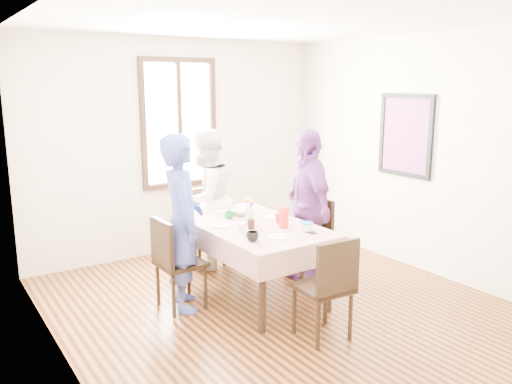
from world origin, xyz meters
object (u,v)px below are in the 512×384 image
Objects in this scene: chair_near at (323,287)px; person_right at (306,206)px; chair_right at (307,240)px; person_left at (181,223)px; dining_table at (253,260)px; chair_left at (181,263)px; chair_far at (204,229)px; person_far at (204,199)px.

person_right reaches higher than chair_near.
person_left is (-1.46, 0.10, 0.40)m from chair_right.
dining_table is 1.72× the size of chair_left.
dining_table is 0.86m from person_right.
dining_table is 1.08m from chair_near.
chair_near is at bearing 85.33° from chair_far.
chair_left is (-0.74, 0.15, 0.08)m from dining_table.
chair_right is 0.53× the size of person_left.
chair_right is 1.34m from chair_near.
person_left is at bearing 168.53° from dining_table.
chair_far is 2.15m from chair_near.
chair_right is 1.00× the size of chair_near.
person_left is at bearing 123.80° from chair_near.
person_left reaches higher than chair_left.
person_far is (0.74, 0.91, 0.36)m from chair_left.
person_right is at bearing 120.47° from chair_far.
chair_right is at bearing 121.21° from chair_far.
chair_far is at bearing -20.49° from person_left.
chair_left is at bearing 168.83° from dining_table.
person_left is at bearing 28.98° from person_far.
chair_left is 0.53× the size of person_left.
person_right is at bearing 60.48° from chair_near.
person_right is (1.44, -0.10, -0.01)m from person_left.
dining_table is 1.08m from chair_far.
chair_left is 0.56× the size of person_far.
person_left is 1.16m from person_far.
chair_right is at bearing 103.86° from person_far.
person_right reaches higher than person_far.
dining_table is 0.76m from chair_left.
person_left is at bearing 47.45° from chair_far.
chair_near is 2.16m from person_far.
dining_table is 1.72× the size of chair_right.
person_left is at bearing -76.96° from person_right.
dining_table is 1.72× the size of chair_far.
chair_left and chair_near have the same top height.
chair_near is (0.00, -2.15, 0.00)m from chair_far.
person_right is (0.72, 1.12, 0.38)m from chair_near.
chair_far is 0.56× the size of person_far.
chair_left is 1.51m from person_right.
person_right is (-0.02, 0.00, 0.38)m from chair_right.
chair_near is 1.47m from person_left.
person_right reaches higher than chair_right.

